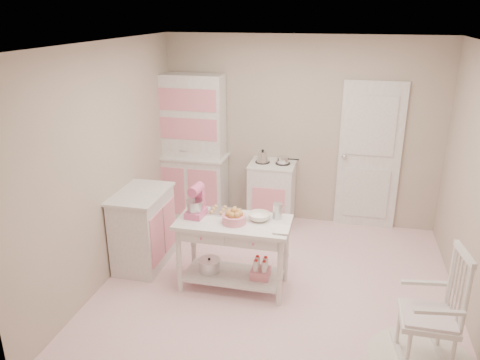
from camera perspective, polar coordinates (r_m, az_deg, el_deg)
name	(u,v)px	position (r m, az deg, el deg)	size (l,w,h in m)	color
room_shell	(281,144)	(4.63, 4.99, 4.36)	(3.84, 3.84, 2.62)	pink
door	(369,157)	(6.57, 15.48, 2.76)	(0.82, 0.05, 2.04)	white
hutch	(190,148)	(6.70, -6.10, 3.93)	(1.06, 0.50, 2.08)	white
stove	(272,194)	(6.57, 3.90, -1.71)	(0.62, 0.57, 0.92)	white
base_cabinet	(143,229)	(5.67, -11.72, -5.82)	(0.54, 0.84, 0.92)	white
lace_rug	(421,360)	(4.67, 21.21, -19.80)	(0.92, 0.92, 0.01)	white
rocking_chair	(430,308)	(4.35, 22.13, -14.25)	(0.48, 0.72, 1.10)	white
work_table	(234,254)	(5.13, -0.77, -9.03)	(1.20, 0.60, 0.80)	white
stand_mixer	(196,202)	(5.01, -5.43, -2.64)	(0.20, 0.28, 0.34)	#D55A8C
cookie_tray	(224,212)	(5.14, -1.94, -3.91)	(0.34, 0.24, 0.02)	silver
bread_basket	(234,219)	(4.88, -0.71, -4.77)	(0.25, 0.25, 0.09)	pink
mixing_bowl	(259,217)	(4.95, 2.35, -4.50)	(0.24, 0.24, 0.07)	white
metal_pitcher	(277,211)	(4.98, 4.58, -3.81)	(0.10, 0.10, 0.17)	silver
recipe_book	(274,229)	(4.76, 4.15, -5.98)	(0.16, 0.21, 0.02)	white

